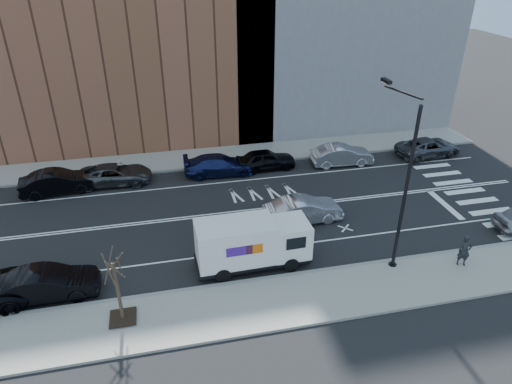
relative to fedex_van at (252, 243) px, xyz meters
name	(u,v)px	position (x,y,z in m)	size (l,w,h in m)	color
ground	(239,212)	(0.35, 5.60, -1.46)	(120.00, 120.00, 0.00)	black
sidewalk_near	(273,303)	(0.35, -3.20, -1.39)	(44.00, 3.60, 0.15)	gray
sidewalk_far	(219,156)	(0.35, 14.40, -1.39)	(44.00, 3.60, 0.15)	gray
curb_near	(264,279)	(0.35, -1.40, -1.38)	(44.00, 0.25, 0.17)	gray
curb_far	(222,166)	(0.35, 12.60, -1.38)	(44.00, 0.25, 0.17)	gray
crosswalk	(459,187)	(16.35, 5.60, -1.46)	(3.00, 14.00, 0.01)	white
road_markings	(239,212)	(0.35, 5.60, -1.46)	(40.00, 8.60, 0.01)	white
bldg_brick	(101,5)	(-7.65, 21.20, 9.54)	(26.00, 10.00, 22.00)	brown
streetlight	(402,179)	(7.35, -1.31, 3.62)	(0.44, 4.02, 9.34)	black
street_tree	(119,297)	(-6.66, -2.80, -0.01)	(1.20, 1.20, 3.75)	black
fedex_van	(252,243)	(0.00, 0.00, 0.00)	(6.16, 2.30, 2.79)	black
far_parked_b	(58,182)	(-11.40, 10.93, -0.65)	(1.73, 4.95, 1.63)	black
far_parked_c	(115,174)	(-7.59, 11.49, -0.75)	(2.37, 5.13, 1.43)	#43464A
far_parked_d	(219,165)	(-0.07, 11.36, -0.71)	(2.12, 5.22, 1.52)	#161E4E
far_parked_e	(266,160)	(3.55, 11.49, -0.69)	(1.83, 4.55, 1.55)	black
far_parked_f	(342,155)	(9.52, 10.99, -0.67)	(1.68, 4.82, 1.59)	#B4B3B9
far_parked_g	(428,147)	(17.04, 11.01, -0.73)	(2.45, 5.31, 1.48)	#474A4E
driving_sedan	(303,210)	(4.03, 3.65, -0.66)	(1.69, 4.86, 1.60)	#B2B2B7
near_parked_rear_a	(47,284)	(-10.22, -0.31, -0.67)	(1.68, 4.82, 1.59)	black
pedestrian	(465,250)	(10.95, -2.58, -0.40)	(0.67, 0.44, 1.83)	#212427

